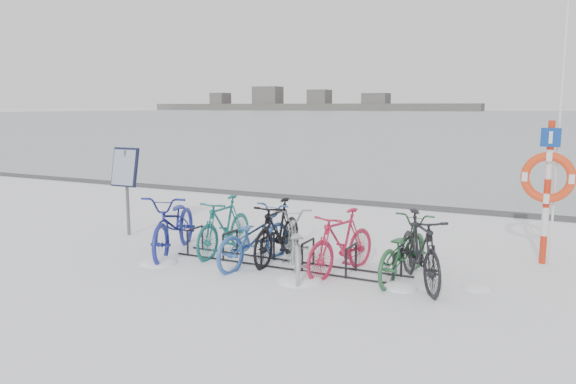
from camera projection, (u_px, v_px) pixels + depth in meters
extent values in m
plane|color=white|center=(287.00, 266.00, 9.04)|extent=(900.00, 900.00, 0.00)
cube|color=#9FABB4|center=(550.00, 115.00, 146.48)|extent=(400.00, 298.00, 0.02)
cube|color=#3F3F42|center=(390.00, 205.00, 14.26)|extent=(400.00, 0.25, 0.10)
cylinder|color=black|center=(188.00, 243.00, 9.60)|extent=(0.04, 0.04, 0.44)
cylinder|color=black|center=(202.00, 238.00, 9.99)|extent=(0.04, 0.04, 0.44)
cylinder|color=black|center=(195.00, 228.00, 9.76)|extent=(0.04, 0.44, 0.04)
cylinder|color=black|center=(223.00, 248.00, 9.28)|extent=(0.04, 0.04, 0.44)
cylinder|color=black|center=(237.00, 242.00, 9.67)|extent=(0.04, 0.04, 0.44)
cylinder|color=black|center=(230.00, 232.00, 9.44)|extent=(0.04, 0.44, 0.04)
cylinder|color=black|center=(261.00, 253.00, 8.97)|extent=(0.04, 0.04, 0.44)
cylinder|color=black|center=(274.00, 247.00, 9.36)|extent=(0.04, 0.04, 0.44)
cylinder|color=black|center=(268.00, 237.00, 9.13)|extent=(0.04, 0.44, 0.04)
cylinder|color=black|center=(302.00, 258.00, 8.65)|extent=(0.04, 0.04, 0.44)
cylinder|color=black|center=(313.00, 252.00, 9.04)|extent=(0.04, 0.04, 0.44)
cylinder|color=black|center=(308.00, 241.00, 8.82)|extent=(0.04, 0.44, 0.04)
cylinder|color=black|center=(346.00, 264.00, 8.34)|extent=(0.04, 0.04, 0.44)
cylinder|color=black|center=(356.00, 257.00, 8.73)|extent=(0.04, 0.04, 0.44)
cylinder|color=black|center=(351.00, 246.00, 8.50)|extent=(0.04, 0.44, 0.04)
cylinder|color=black|center=(393.00, 270.00, 8.03)|extent=(0.04, 0.04, 0.44)
cylinder|color=black|center=(401.00, 263.00, 8.42)|extent=(0.04, 0.04, 0.44)
cylinder|color=black|center=(398.00, 252.00, 8.19)|extent=(0.04, 0.44, 0.04)
cylinder|color=black|center=(281.00, 268.00, 8.84)|extent=(4.00, 0.03, 0.03)
cylinder|color=black|center=(293.00, 261.00, 9.23)|extent=(4.00, 0.03, 0.03)
cylinder|color=#595B5E|center=(127.00, 193.00, 11.06)|extent=(0.07, 0.07, 1.69)
cube|color=black|center=(125.00, 167.00, 10.95)|extent=(0.59, 0.22, 0.76)
cube|color=#8C99AD|center=(124.00, 167.00, 10.92)|extent=(0.53, 0.16, 0.68)
cylinder|color=red|center=(543.00, 249.00, 9.14)|extent=(0.11, 0.11, 0.46)
cylinder|color=silver|center=(545.00, 222.00, 9.07)|extent=(0.11, 0.11, 0.46)
cylinder|color=red|center=(547.00, 193.00, 9.00)|extent=(0.11, 0.11, 0.46)
cylinder|color=silver|center=(549.00, 164.00, 8.93)|extent=(0.11, 0.11, 0.46)
cylinder|color=red|center=(551.00, 135.00, 8.85)|extent=(0.11, 0.11, 0.46)
torus|color=red|center=(548.00, 178.00, 8.88)|extent=(0.81, 0.14, 0.81)
cube|color=navy|center=(551.00, 137.00, 8.79)|extent=(0.30, 0.03, 0.30)
cylinder|color=silver|center=(559.00, 134.00, 8.85)|extent=(0.04, 0.04, 4.22)
cube|color=#474747|center=(302.00, 107.00, 291.68)|extent=(180.00, 12.00, 3.50)
cube|color=#474747|center=(252.00, 100.00, 304.20)|extent=(24.00, 10.00, 8.00)
cube|color=#474747|center=(357.00, 100.00, 278.10)|extent=(20.00, 10.00, 6.00)
imported|color=navy|center=(175.00, 222.00, 9.73)|extent=(1.42, 2.25, 1.12)
imported|color=#196562|center=(224.00, 224.00, 9.74)|extent=(0.50, 1.72, 1.03)
imported|color=#2D57A1|center=(254.00, 235.00, 9.08)|extent=(0.91, 1.92, 0.97)
imported|color=black|center=(278.00, 229.00, 9.29)|extent=(0.56, 1.76, 1.05)
imported|color=#9B9FA2|center=(294.00, 243.00, 8.60)|extent=(1.41, 1.88, 0.95)
imported|color=#B71D3E|center=(341.00, 241.00, 8.56)|extent=(0.89, 1.76, 1.02)
imported|color=#235530|center=(403.00, 247.00, 8.35)|extent=(0.81, 1.84, 0.94)
imported|color=black|center=(420.00, 247.00, 8.04)|extent=(1.35, 1.82, 1.09)
ellipsoid|color=white|center=(159.00, 263.00, 9.16)|extent=(0.61, 0.61, 0.21)
ellipsoid|color=white|center=(254.00, 251.00, 9.92)|extent=(0.45, 0.45, 0.16)
ellipsoid|color=white|center=(322.00, 263.00, 9.21)|extent=(0.36, 0.36, 0.13)
ellipsoid|color=white|center=(477.00, 288.00, 7.93)|extent=(0.44, 0.44, 0.15)
ellipsoid|color=white|center=(300.00, 281.00, 8.23)|extent=(0.67, 0.67, 0.23)
ellipsoid|color=white|center=(401.00, 288.00, 7.93)|extent=(0.49, 0.49, 0.17)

